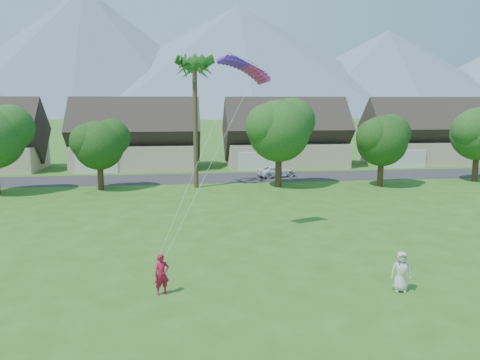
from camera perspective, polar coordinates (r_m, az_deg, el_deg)
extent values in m
plane|color=#2D6019|center=(18.60, 3.93, -16.87)|extent=(500.00, 500.00, 0.00)
cube|color=#2D2D30|center=(51.12, -3.29, 0.25)|extent=(90.00, 7.00, 0.01)
imported|color=#AB1332|center=(20.83, -9.52, -11.29)|extent=(0.77, 0.63, 1.81)
imported|color=silver|center=(22.07, 19.05, -10.50)|extent=(0.98, 0.74, 1.80)
imported|color=white|center=(51.95, 4.47, 1.06)|extent=(4.79, 3.31, 1.22)
cone|color=slate|center=(282.41, -18.14, 14.55)|extent=(190.00, 190.00, 70.00)
cone|color=slate|center=(279.26, -0.16, 14.25)|extent=(240.00, 240.00, 62.00)
cone|color=slate|center=(303.04, 17.41, 12.32)|extent=(200.00, 200.00, 50.00)
cube|color=beige|center=(60.00, -12.49, 2.87)|extent=(15.00, 8.00, 3.00)
cube|color=#382D28|center=(59.72, -12.60, 6.00)|extent=(15.75, 8.15, 8.15)
cube|color=silver|center=(56.63, -17.09, 1.87)|extent=(4.80, 0.12, 2.20)
cube|color=beige|center=(61.18, 5.54, 3.17)|extent=(15.00, 8.00, 3.00)
cube|color=#382D28|center=(60.90, 5.59, 6.25)|extent=(15.75, 8.15, 8.15)
cube|color=silver|center=(56.47, 2.26, 2.27)|extent=(4.80, 0.12, 2.20)
cube|color=beige|center=(67.87, 21.43, 3.19)|extent=(15.00, 8.00, 3.00)
cube|color=#382D28|center=(67.62, 21.60, 5.95)|extent=(15.75, 8.15, 8.15)
cube|color=silver|center=(62.40, 19.76, 2.41)|extent=(4.80, 0.12, 2.20)
cylinder|color=#47301C|center=(46.07, -16.62, 0.20)|extent=(0.56, 0.56, 2.18)
sphere|color=#214916|center=(45.69, -16.81, 4.07)|extent=(4.62, 4.62, 4.62)
cylinder|color=#47301C|center=(45.81, 4.71, 0.92)|extent=(0.62, 0.62, 2.82)
sphere|color=#214916|center=(45.38, 4.78, 5.98)|extent=(5.98, 5.98, 5.98)
cylinder|color=#47301C|center=(47.95, 16.73, 0.62)|extent=(0.58, 0.58, 2.30)
sphere|color=#214916|center=(47.57, 16.92, 4.57)|extent=(4.90, 4.90, 4.90)
cylinder|color=#47301C|center=(54.54, 26.75, 1.18)|extent=(0.60, 0.60, 2.56)
sphere|color=#214916|center=(54.19, 27.04, 5.03)|extent=(5.44, 5.44, 5.44)
cylinder|color=#4C3D26|center=(44.92, -5.46, 6.63)|extent=(0.44, 0.44, 12.00)
sphere|color=#286021|center=(45.04, -5.59, 14.66)|extent=(3.00, 3.00, 3.00)
cube|color=#5A1AC7|center=(28.68, -1.02, 13.73)|extent=(1.89, 1.55, 0.50)
cube|color=#BD2379|center=(28.90, 2.29, 13.69)|extent=(1.89, 1.55, 0.50)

